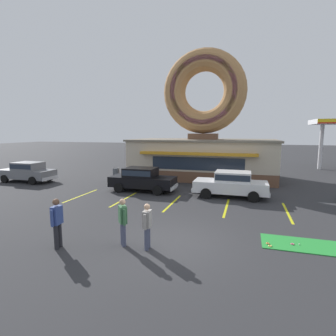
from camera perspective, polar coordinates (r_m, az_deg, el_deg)
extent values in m
plane|color=#2D2D30|center=(10.04, 1.46, -15.64)|extent=(160.00, 160.00, 0.00)
cube|color=brown|center=(23.45, 7.56, -0.91)|extent=(12.00, 6.00, 0.90)
cube|color=beige|center=(23.26, 7.63, 2.99)|extent=(12.00, 6.00, 2.30)
cube|color=slate|center=(23.19, 7.68, 6.01)|extent=(12.30, 6.30, 0.16)
cube|color=orange|center=(20.00, 6.12, 3.08)|extent=(9.00, 0.60, 0.20)
cube|color=#232D3D|center=(20.36, 6.24, 0.90)|extent=(7.20, 0.03, 1.00)
cube|color=brown|center=(23.18, 7.70, 6.83)|extent=(2.40, 1.80, 0.50)
torus|color=#B27F4C|center=(23.43, 7.88, 16.16)|extent=(7.10, 1.90, 7.10)
torus|color=#D8728C|center=(23.01, 7.70, 16.32)|extent=(6.25, 1.05, 6.24)
cube|color=green|center=(11.05, 32.24, -14.57)|extent=(4.67, 1.35, 0.03)
torus|color=#E5C666|center=(10.21, 21.32, -15.51)|extent=(0.13, 0.13, 0.04)
torus|color=#D8667F|center=(10.66, 25.45, -14.71)|extent=(0.13, 0.13, 0.04)
torus|color=#D17F47|center=(10.38, 20.90, -15.08)|extent=(0.13, 0.13, 0.04)
sphere|color=white|center=(10.75, 26.68, -14.60)|extent=(0.04, 0.04, 0.04)
cube|color=silver|center=(16.66, 13.39, -3.93)|extent=(4.40, 1.77, 0.68)
cube|color=silver|center=(16.54, 13.98, -1.78)|extent=(2.10, 1.56, 0.60)
cube|color=#232D3D|center=(16.53, 13.98, -1.71)|extent=(2.02, 1.59, 0.36)
cube|color=silver|center=(16.98, 5.81, -4.35)|extent=(0.10, 1.67, 0.24)
cube|color=silver|center=(16.74, 21.03, -5.03)|extent=(0.10, 1.67, 0.24)
cylinder|color=black|center=(16.02, 8.25, -5.51)|extent=(0.64, 0.22, 0.64)
cylinder|color=black|center=(17.72, 9.12, -4.23)|extent=(0.64, 0.22, 0.64)
cylinder|color=black|center=(15.86, 18.09, -5.96)|extent=(0.64, 0.22, 0.64)
cylinder|color=black|center=(17.57, 17.99, -4.62)|extent=(0.64, 0.22, 0.64)
cube|color=black|center=(17.89, -5.52, -2.94)|extent=(4.40, 1.77, 0.68)
cube|color=black|center=(17.83, -5.99, -0.89)|extent=(2.10, 1.57, 0.60)
cube|color=#232D3D|center=(17.83, -5.99, -0.83)|extent=(2.02, 1.59, 0.36)
cube|color=silver|center=(17.22, 1.39, -4.15)|extent=(0.10, 1.67, 0.24)
cube|color=silver|center=(18.88, -11.78, -3.24)|extent=(0.10, 1.67, 0.24)
cylinder|color=black|center=(18.30, -0.49, -3.74)|extent=(0.64, 0.22, 0.64)
cylinder|color=black|center=(16.67, -2.31, -4.90)|extent=(0.64, 0.22, 0.64)
cylinder|color=black|center=(19.28, -8.26, -3.23)|extent=(0.64, 0.22, 0.64)
cylinder|color=black|center=(17.74, -10.68, -4.25)|extent=(0.64, 0.22, 0.64)
cube|color=slate|center=(23.93, -28.33, -1.11)|extent=(4.40, 1.77, 0.68)
cube|color=slate|center=(23.75, -28.18, 0.40)|extent=(2.10, 1.56, 0.60)
cube|color=#232D3D|center=(23.74, -28.18, 0.44)|extent=(2.02, 1.59, 0.36)
cube|color=silver|center=(25.58, -31.84, -1.37)|extent=(0.10, 1.67, 0.24)
cube|color=silver|center=(22.45, -24.26, -2.01)|extent=(0.10, 1.67, 0.24)
cylinder|color=black|center=(24.38, -32.01, -2.03)|extent=(0.64, 0.22, 0.64)
cylinder|color=black|center=(25.56, -29.06, -1.41)|extent=(0.64, 0.22, 0.64)
cylinder|color=black|center=(22.42, -27.39, -2.48)|extent=(0.64, 0.22, 0.64)
cylinder|color=black|center=(23.69, -24.44, -1.79)|extent=(0.64, 0.22, 0.64)
cylinder|color=#232328|center=(10.03, -23.17, -13.67)|extent=(0.15, 0.15, 0.86)
cylinder|color=#232328|center=(10.18, -22.50, -13.30)|extent=(0.15, 0.15, 0.86)
cube|color=#33478C|center=(9.87, -23.07, -9.42)|extent=(0.27, 0.40, 0.63)
cylinder|color=#33478C|center=(9.68, -23.93, -9.99)|extent=(0.10, 0.10, 0.58)
cylinder|color=#33478C|center=(10.07, -22.22, -9.22)|extent=(0.10, 0.10, 0.58)
sphere|color=brown|center=(9.74, -23.22, -6.83)|extent=(0.23, 0.23, 0.23)
cylinder|color=#474C66|center=(9.25, -4.70, -15.16)|extent=(0.15, 0.15, 0.79)
cylinder|color=#474C66|center=(9.42, -4.34, -14.70)|extent=(0.15, 0.15, 0.79)
cube|color=gray|center=(9.09, -4.56, -10.98)|extent=(0.27, 0.40, 0.57)
cylinder|color=gray|center=(8.88, -5.04, -11.66)|extent=(0.10, 0.10, 0.53)
cylinder|color=gray|center=(9.33, -4.11, -10.66)|extent=(0.10, 0.10, 0.53)
sphere|color=tan|center=(8.96, -4.59, -8.42)|extent=(0.21, 0.21, 0.21)
cylinder|color=#474C66|center=(9.60, -9.60, -14.19)|extent=(0.15, 0.15, 0.83)
cylinder|color=#474C66|center=(9.79, -9.87, -13.77)|extent=(0.15, 0.15, 0.83)
cube|color=#386B42|center=(9.45, -9.84, -9.92)|extent=(0.43, 0.45, 0.61)
cylinder|color=#386B42|center=(9.23, -9.49, -10.55)|extent=(0.10, 0.10, 0.56)
cylinder|color=#386B42|center=(9.69, -10.16, -9.66)|extent=(0.10, 0.10, 0.56)
sphere|color=tan|center=(9.33, -9.90, -7.31)|extent=(0.22, 0.22, 0.22)
cylinder|color=#51565B|center=(22.57, -11.23, -1.27)|extent=(0.56, 0.56, 0.95)
torus|color=#303437|center=(22.50, -11.26, -0.08)|extent=(0.57, 0.57, 0.05)
cylinder|color=silver|center=(32.58, 30.32, 3.98)|extent=(0.40, 0.40, 4.80)
cube|color=yellow|center=(17.53, -18.36, -5.73)|extent=(0.12, 3.60, 0.01)
cube|color=yellow|center=(16.02, -9.48, -6.70)|extent=(0.12, 3.60, 0.01)
cube|color=yellow|center=(14.97, 0.96, -7.63)|extent=(0.12, 3.60, 0.01)
cube|color=yellow|center=(14.48, 12.59, -8.37)|extent=(0.12, 3.60, 0.01)
cube|color=yellow|center=(14.59, 24.55, -8.78)|extent=(0.12, 3.60, 0.01)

